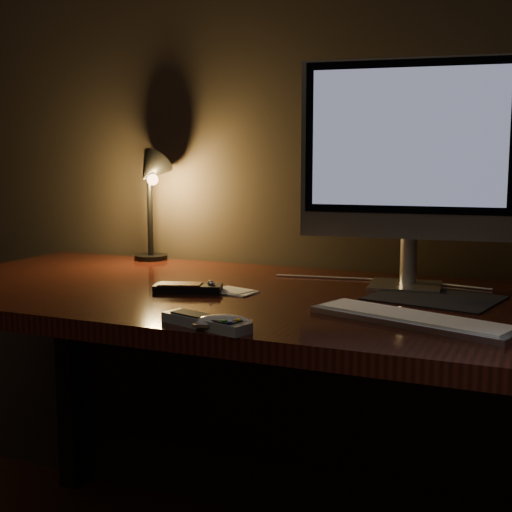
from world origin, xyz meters
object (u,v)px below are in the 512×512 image
at_px(media_remote, 188,288).
at_px(desk_lamp, 151,185).
at_px(monitor, 409,154).
at_px(keyboard, 413,319).
at_px(desk, 254,340).
at_px(tv_remote, 206,322).
at_px(mouse, 223,324).

distance_m(media_remote, desk_lamp, 0.53).
bearing_deg(monitor, keyboard, -82.59).
height_order(desk, media_remote, media_remote).
xyz_separation_m(media_remote, tv_remote, (0.19, -0.27, 0.00)).
distance_m(monitor, desk_lamp, 0.77).
xyz_separation_m(desk, monitor, (0.33, 0.12, 0.44)).
height_order(desk, mouse, mouse).
bearing_deg(tv_remote, media_remote, 141.38).
relative_size(monitor, tv_remote, 2.73).
bearing_deg(media_remote, desk, 33.08).
relative_size(desk, monitor, 3.09).
distance_m(desk, keyboard, 0.49).
bearing_deg(mouse, media_remote, 113.66).
bearing_deg(tv_remote, desk, 118.54).
bearing_deg(desk_lamp, mouse, -58.06).
height_order(mouse, desk_lamp, desk_lamp).
relative_size(mouse, desk_lamp, 0.31).
bearing_deg(keyboard, desk, 170.29).
distance_m(mouse, desk_lamp, 0.86).
relative_size(media_remote, tv_remote, 0.84).
distance_m(keyboard, tv_remote, 0.38).
relative_size(keyboard, desk_lamp, 1.20).
distance_m(monitor, media_remote, 0.58).
height_order(desk, tv_remote, tv_remote).
distance_m(desk, mouse, 0.44).
relative_size(media_remote, desk_lamp, 0.49).
distance_m(desk, desk_lamp, 0.60).
height_order(mouse, tv_remote, tv_remote).
bearing_deg(tv_remote, keyboard, 46.01).
bearing_deg(media_remote, monitor, 12.06).
bearing_deg(keyboard, media_remote, -171.59).
xyz_separation_m(desk, media_remote, (-0.10, -0.13, 0.14)).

